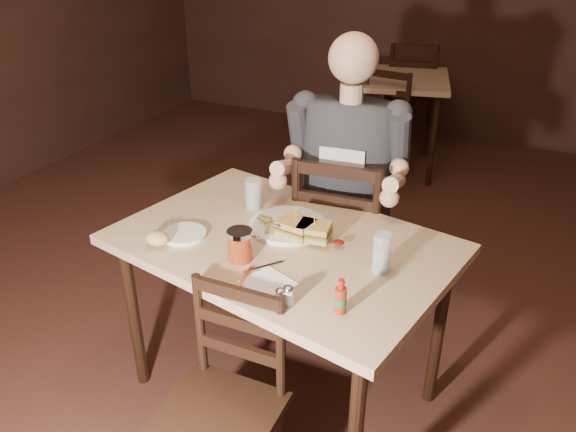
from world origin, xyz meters
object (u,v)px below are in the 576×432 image
at_px(bg_chair_near, 373,137).
at_px(syrup_dispenser, 240,245).
at_px(side_plate, 184,235).
at_px(bg_table, 396,88).
at_px(chair_far, 344,242).
at_px(diner, 346,148).
at_px(glass_right, 381,253).
at_px(hot_sauce, 341,296).
at_px(bg_chair_far, 410,95).
at_px(dinner_plate, 288,226).
at_px(chair_near, 217,417).
at_px(glass_left, 253,194).
at_px(main_table, 283,257).

xyz_separation_m(bg_chair_near, syrup_dispenser, (0.21, -2.34, 0.38)).
bearing_deg(side_plate, bg_table, 88.51).
height_order(chair_far, syrup_dispenser, chair_far).
bearing_deg(diner, side_plate, -128.00).
distance_m(glass_right, hot_sauce, 0.29).
xyz_separation_m(chair_far, bg_chair_far, (-0.35, 2.69, 0.00)).
height_order(bg_table, dinner_plate, dinner_plate).
height_order(chair_far, chair_near, chair_far).
distance_m(diner, glass_left, 0.46).
xyz_separation_m(glass_right, side_plate, (-0.76, -0.09, -0.07)).
bearing_deg(glass_left, main_table, -40.36).
bearing_deg(glass_right, bg_table, 103.98).
bearing_deg(bg_table, chair_far, -80.82).
bearing_deg(bg_chair_near, chair_far, -69.99).
xyz_separation_m(chair_far, side_plate, (-0.42, -0.70, 0.30)).
distance_m(diner, side_plate, 0.80).
xyz_separation_m(main_table, glass_right, (0.40, -0.05, 0.15)).
distance_m(bg_table, side_plate, 2.84).
distance_m(bg_table, glass_right, 2.84).
bearing_deg(main_table, bg_chair_near, 97.51).
bearing_deg(main_table, bg_table, 95.99).
distance_m(chair_near, glass_right, 0.78).
relative_size(diner, glass_left, 7.40).
height_order(bg_chair_near, syrup_dispenser, bg_chair_near).
bearing_deg(chair_far, dinner_plate, 75.22).
bearing_deg(chair_near, bg_chair_far, 94.02).
distance_m(chair_near, dinner_plate, 0.77).
bearing_deg(chair_far, glass_left, 46.85).
xyz_separation_m(bg_table, chair_near, (0.32, -3.28, -0.27)).
height_order(bg_chair_near, side_plate, bg_chair_near).
relative_size(bg_table, chair_near, 1.16).
bearing_deg(dinner_plate, side_plate, -145.95).
xyz_separation_m(diner, syrup_dispenser, (-0.14, -0.70, -0.15)).
distance_m(main_table, bg_table, 2.72).
xyz_separation_m(bg_table, diner, (0.35, -2.19, 0.30)).
distance_m(bg_chair_near, hot_sauce, 2.59).
bearing_deg(main_table, glass_left, 139.64).
relative_size(bg_chair_far, syrup_dispenser, 8.16).
height_order(chair_far, glass_left, chair_far).
relative_size(bg_table, glass_left, 7.34).
height_order(diner, glass_left, diner).
height_order(dinner_plate, glass_left, glass_left).
relative_size(chair_far, glass_left, 7.36).
relative_size(glass_right, side_plate, 0.87).
bearing_deg(side_plate, glass_right, 6.58).
distance_m(bg_chair_near, glass_left, 2.00).
xyz_separation_m(bg_chair_far, syrup_dispenser, (0.21, -3.44, 0.35)).
height_order(main_table, chair_far, chair_far).
distance_m(main_table, diner, 0.59).
bearing_deg(side_plate, main_table, 20.72).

